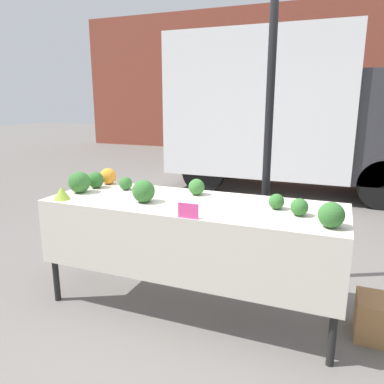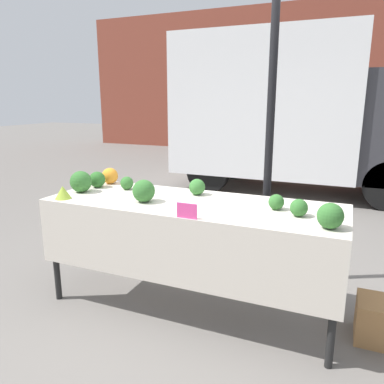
{
  "view_description": "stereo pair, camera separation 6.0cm",
  "coord_description": "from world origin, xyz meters",
  "views": [
    {
      "loc": [
        1.03,
        -2.6,
        1.66
      ],
      "look_at": [
        0.0,
        0.0,
        0.97
      ],
      "focal_mm": 35.0,
      "sensor_mm": 36.0,
      "label": 1
    },
    {
      "loc": [
        1.09,
        -2.58,
        1.66
      ],
      "look_at": [
        0.0,
        0.0,
        0.97
      ],
      "focal_mm": 35.0,
      "sensor_mm": 36.0,
      "label": 2
    }
  ],
  "objects": [
    {
      "name": "tent_pole",
      "position": [
        0.45,
        0.66,
        1.32
      ],
      "size": [
        0.07,
        0.07,
        2.64
      ],
      "color": "black",
      "rests_on": "ground_plane"
    },
    {
      "name": "broccoli_head_3",
      "position": [
        -1.0,
        -0.07,
        0.98
      ],
      "size": [
        0.18,
        0.18,
        0.18
      ],
      "color": "#336B2D",
      "rests_on": "market_table"
    },
    {
      "name": "broccoli_head_7",
      "position": [
        0.81,
        -0.05,
        0.95
      ],
      "size": [
        0.12,
        0.12,
        0.12
      ],
      "color": "#336B2D",
      "rests_on": "market_table"
    },
    {
      "name": "broccoli_head_1",
      "position": [
        -0.35,
        -0.14,
        0.98
      ],
      "size": [
        0.18,
        0.18,
        0.18
      ],
      "color": "#336B2D",
      "rests_on": "market_table"
    },
    {
      "name": "parked_truck",
      "position": [
        0.06,
        4.46,
        1.48
      ],
      "size": [
        4.39,
        1.82,
        2.8
      ],
      "color": "white",
      "rests_on": "ground_plane"
    },
    {
      "name": "ground_plane",
      "position": [
        0.0,
        0.0,
        0.0
      ],
      "size": [
        40.0,
        40.0,
        0.0
      ],
      "primitive_type": "plane",
      "color": "slate"
    },
    {
      "name": "broccoli_head_4",
      "position": [
        -0.69,
        0.16,
        0.95
      ],
      "size": [
        0.12,
        0.12,
        0.12
      ],
      "color": "#336B2D",
      "rests_on": "market_table"
    },
    {
      "name": "romanesco_head",
      "position": [
        -0.99,
        -0.31,
        0.94
      ],
      "size": [
        0.13,
        0.13,
        0.1
      ],
      "color": "#93B238",
      "rests_on": "market_table"
    },
    {
      "name": "broccoli_head_5",
      "position": [
        1.02,
        -0.24,
        0.97
      ],
      "size": [
        0.16,
        0.16,
        0.16
      ],
      "color": "#336B2D",
      "rests_on": "market_table"
    },
    {
      "name": "price_sign",
      "position": [
        0.13,
        -0.39,
        0.94
      ],
      "size": [
        0.15,
        0.01,
        0.11
      ],
      "color": "#EF4793",
      "rests_on": "market_table"
    },
    {
      "name": "market_table",
      "position": [
        0.0,
        -0.07,
        0.78
      ],
      "size": [
        2.31,
        0.82,
        0.89
      ],
      "color": "beige",
      "rests_on": "ground_plane"
    },
    {
      "name": "broccoli_head_0",
      "position": [
        0.64,
        0.05,
        0.94
      ],
      "size": [
        0.11,
        0.11,
        0.11
      ],
      "color": "#336B2D",
      "rests_on": "market_table"
    },
    {
      "name": "building_facade",
      "position": [
        0.0,
        10.1,
        2.27
      ],
      "size": [
        16.0,
        0.6,
        4.54
      ],
      "color": "brown",
      "rests_on": "ground_plane"
    },
    {
      "name": "broccoli_head_2",
      "position": [
        -0.98,
        0.13,
        0.96
      ],
      "size": [
        0.14,
        0.14,
        0.14
      ],
      "color": "#2D6628",
      "rests_on": "market_table"
    },
    {
      "name": "broccoli_head_6",
      "position": [
        -0.05,
        0.23,
        0.96
      ],
      "size": [
        0.13,
        0.13,
        0.13
      ],
      "color": "#387533",
      "rests_on": "market_table"
    },
    {
      "name": "orange_cauliflower",
      "position": [
        -0.97,
        0.3,
        0.96
      ],
      "size": [
        0.15,
        0.15,
        0.15
      ],
      "color": "orange",
      "rests_on": "market_table"
    }
  ]
}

